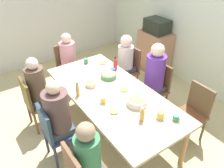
% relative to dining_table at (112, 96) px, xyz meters
% --- Properties ---
extents(ground_plane, '(6.84, 6.84, 0.00)m').
position_rel_dining_table_xyz_m(ground_plane, '(0.00, 0.00, -0.68)').
color(ground_plane, tan).
extents(wall_back, '(5.94, 0.12, 2.60)m').
position_rel_dining_table_xyz_m(wall_back, '(0.00, 2.16, 0.62)').
color(wall_back, silver).
rests_on(wall_back, ground_plane).
extents(wall_left, '(0.12, 4.44, 2.60)m').
position_rel_dining_table_xyz_m(wall_left, '(-2.91, 0.00, 0.62)').
color(wall_left, silver).
rests_on(wall_left, ground_plane).
extents(dining_table, '(2.28, 1.06, 0.75)m').
position_rel_dining_table_xyz_m(dining_table, '(0.00, 0.00, 0.00)').
color(dining_table, '#C0AD8D').
rests_on(dining_table, ground_plane).
extents(person_0, '(0.30, 0.30, 1.19)m').
position_rel_dining_table_xyz_m(person_0, '(0.76, -0.81, 0.02)').
color(person_0, '#423C42').
rests_on(person_0, ground_plane).
extents(chair_1, '(0.40, 0.40, 0.90)m').
position_rel_dining_table_xyz_m(chair_1, '(-0.76, -0.91, -0.17)').
color(chair_1, brown).
rests_on(chair_1, ground_plane).
extents(person_1, '(0.30, 0.30, 1.22)m').
position_rel_dining_table_xyz_m(person_1, '(-0.76, -0.82, 0.04)').
color(person_1, '#263946').
rests_on(person_1, ground_plane).
extents(chair_2, '(0.40, 0.40, 0.90)m').
position_rel_dining_table_xyz_m(chair_2, '(0.76, 0.91, -0.17)').
color(chair_2, brown).
rests_on(chair_2, ground_plane).
extents(chair_3, '(0.40, 0.40, 0.90)m').
position_rel_dining_table_xyz_m(chair_3, '(0.00, 0.91, -0.17)').
color(chair_3, brown).
rests_on(chair_3, ground_plane).
extents(person_3, '(0.31, 0.31, 1.30)m').
position_rel_dining_table_xyz_m(person_3, '(-0.00, 0.82, 0.09)').
color(person_3, '#42373A').
rests_on(person_3, ground_plane).
extents(chair_4, '(0.40, 0.40, 0.90)m').
position_rel_dining_table_xyz_m(chair_4, '(-1.52, 0.00, -0.17)').
color(chair_4, brown).
rests_on(chair_4, ground_plane).
extents(person_4, '(0.30, 0.30, 1.17)m').
position_rel_dining_table_xyz_m(person_4, '(-1.43, 0.00, 0.02)').
color(person_4, '#515038').
rests_on(person_4, ground_plane).
extents(chair_5, '(0.40, 0.40, 0.90)m').
position_rel_dining_table_xyz_m(chair_5, '(-0.76, 0.91, -0.17)').
color(chair_5, brown).
rests_on(chair_5, ground_plane).
extents(person_5, '(0.30, 0.30, 1.17)m').
position_rel_dining_table_xyz_m(person_5, '(-0.76, 0.82, 0.03)').
color(person_5, '#404238').
rests_on(person_5, ground_plane).
extents(chair_6, '(0.40, 0.40, 0.90)m').
position_rel_dining_table_xyz_m(chair_6, '(0.00, -0.91, -0.17)').
color(chair_6, navy).
rests_on(chair_6, ground_plane).
extents(person_6, '(0.32, 0.32, 1.25)m').
position_rel_dining_table_xyz_m(person_6, '(0.00, -0.82, 0.07)').
color(person_6, '#3F384A').
rests_on(person_6, ground_plane).
extents(plate_0, '(0.23, 0.23, 0.04)m').
position_rel_dining_table_xyz_m(plate_0, '(0.37, -0.23, 0.08)').
color(plate_0, silver).
rests_on(plate_0, dining_table).
extents(plate_1, '(0.25, 0.25, 0.04)m').
position_rel_dining_table_xyz_m(plate_1, '(0.06, 0.17, 0.08)').
color(plate_1, white).
rests_on(plate_1, dining_table).
extents(plate_2, '(0.25, 0.25, 0.04)m').
position_rel_dining_table_xyz_m(plate_2, '(-0.78, 0.35, 0.08)').
color(plate_2, white).
rests_on(plate_2, dining_table).
extents(bowl_0, '(0.28, 0.28, 0.11)m').
position_rel_dining_table_xyz_m(bowl_0, '(0.40, 0.12, 0.12)').
color(bowl_0, beige).
rests_on(bowl_0, dining_table).
extents(bowl_1, '(0.17, 0.17, 0.09)m').
position_rel_dining_table_xyz_m(bowl_1, '(-0.33, -0.15, 0.11)').
color(bowl_1, beige).
rests_on(bowl_1, dining_table).
extents(bowl_2, '(0.25, 0.25, 0.09)m').
position_rel_dining_table_xyz_m(bowl_2, '(-0.37, 0.19, 0.11)').
color(bowl_2, '#508255').
rests_on(bowl_2, dining_table).
extents(cup_0, '(0.11, 0.07, 0.08)m').
position_rel_dining_table_xyz_m(cup_0, '(0.12, -0.23, 0.11)').
color(cup_0, '#E1BC50').
rests_on(cup_0, dining_table).
extents(cup_1, '(0.11, 0.08, 0.07)m').
position_rel_dining_table_xyz_m(cup_1, '(0.91, 0.32, 0.10)').
color(cup_1, '#4F8960').
rests_on(cup_1, dining_table).
extents(cup_2, '(0.11, 0.07, 0.09)m').
position_rel_dining_table_xyz_m(cup_2, '(-0.97, 0.12, 0.11)').
color(cup_2, '#489067').
rests_on(cup_2, dining_table).
extents(cup_3, '(0.13, 0.09, 0.10)m').
position_rel_dining_table_xyz_m(cup_3, '(0.77, 0.19, 0.12)').
color(cup_3, '#DCC150').
rests_on(cup_3, dining_table).
extents(cup_4, '(0.12, 0.08, 0.09)m').
position_rel_dining_table_xyz_m(cup_4, '(-0.42, 0.31, 0.11)').
color(cup_4, '#3553A7').
rests_on(cup_4, dining_table).
extents(bottle_0, '(0.06, 0.06, 0.20)m').
position_rel_dining_table_xyz_m(bottle_0, '(0.67, -0.03, 0.16)').
color(bottle_0, gold).
rests_on(bottle_0, dining_table).
extents(bottle_1, '(0.05, 0.05, 0.21)m').
position_rel_dining_table_xyz_m(bottle_1, '(-0.21, -0.43, 0.17)').
color(bottle_1, tan).
rests_on(bottle_1, dining_table).
extents(bottle_2, '(0.06, 0.06, 0.23)m').
position_rel_dining_table_xyz_m(bottle_2, '(-0.50, 0.41, 0.18)').
color(bottle_2, red).
rests_on(bottle_2, dining_table).
extents(side_cabinet, '(0.70, 0.44, 0.90)m').
position_rel_dining_table_xyz_m(side_cabinet, '(-1.07, 1.86, -0.23)').
color(side_cabinet, '#AC7A5B').
rests_on(side_cabinet, ground_plane).
extents(microwave, '(0.48, 0.36, 0.28)m').
position_rel_dining_table_xyz_m(microwave, '(-1.07, 1.86, 0.36)').
color(microwave, '#22291F').
rests_on(microwave, side_cabinet).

